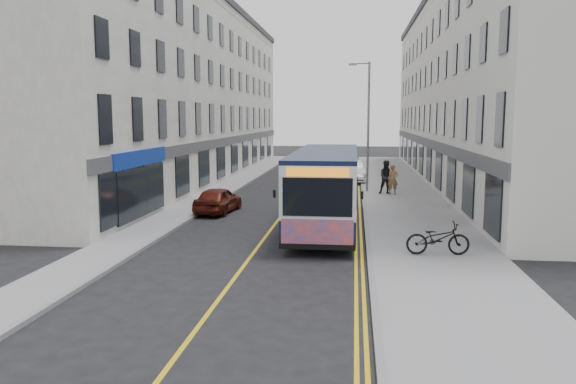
% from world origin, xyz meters
% --- Properties ---
extents(ground, '(140.00, 140.00, 0.00)m').
position_xyz_m(ground, '(0.00, 0.00, 0.00)').
color(ground, black).
rests_on(ground, ground).
extents(pavement_east, '(4.50, 64.00, 0.12)m').
position_xyz_m(pavement_east, '(6.25, 12.00, 0.06)').
color(pavement_east, gray).
rests_on(pavement_east, ground).
extents(pavement_west, '(2.00, 64.00, 0.12)m').
position_xyz_m(pavement_west, '(-5.00, 12.00, 0.06)').
color(pavement_west, gray).
rests_on(pavement_west, ground).
extents(kerb_east, '(0.18, 64.00, 0.13)m').
position_xyz_m(kerb_east, '(4.00, 12.00, 0.07)').
color(kerb_east, slate).
rests_on(kerb_east, ground).
extents(kerb_west, '(0.18, 64.00, 0.13)m').
position_xyz_m(kerb_west, '(-4.00, 12.00, 0.07)').
color(kerb_west, slate).
rests_on(kerb_west, ground).
extents(road_centre_line, '(0.12, 64.00, 0.01)m').
position_xyz_m(road_centre_line, '(0.00, 12.00, 0.00)').
color(road_centre_line, gold).
rests_on(road_centre_line, ground).
extents(road_dbl_yellow_inner, '(0.10, 64.00, 0.01)m').
position_xyz_m(road_dbl_yellow_inner, '(3.55, 12.00, 0.00)').
color(road_dbl_yellow_inner, gold).
rests_on(road_dbl_yellow_inner, ground).
extents(road_dbl_yellow_outer, '(0.10, 64.00, 0.01)m').
position_xyz_m(road_dbl_yellow_outer, '(3.75, 12.00, 0.00)').
color(road_dbl_yellow_outer, gold).
rests_on(road_dbl_yellow_outer, ground).
extents(terrace_east, '(6.00, 46.00, 13.00)m').
position_xyz_m(terrace_east, '(11.50, 21.00, 6.50)').
color(terrace_east, silver).
rests_on(terrace_east, ground).
extents(terrace_west, '(6.00, 46.00, 13.00)m').
position_xyz_m(terrace_west, '(-9.00, 21.00, 6.50)').
color(terrace_west, silver).
rests_on(terrace_west, ground).
extents(streetlamp, '(1.32, 0.18, 8.00)m').
position_xyz_m(streetlamp, '(4.17, 14.00, 4.38)').
color(streetlamp, gray).
rests_on(streetlamp, ground).
extents(city_bus, '(2.63, 11.28, 3.28)m').
position_xyz_m(city_bus, '(2.26, 2.93, 1.79)').
color(city_bus, black).
rests_on(city_bus, ground).
extents(bicycle, '(2.15, 0.88, 1.10)m').
position_xyz_m(bicycle, '(6.25, -2.05, 0.67)').
color(bicycle, black).
rests_on(bicycle, pavement_east).
extents(pedestrian_near, '(0.65, 0.44, 1.76)m').
position_xyz_m(pedestrian_near, '(5.74, 12.81, 1.00)').
color(pedestrian_near, olive).
rests_on(pedestrian_near, pavement_east).
extents(pedestrian_far, '(1.03, 0.82, 2.01)m').
position_xyz_m(pedestrian_far, '(5.39, 12.92, 1.13)').
color(pedestrian_far, black).
rests_on(pedestrian_far, pavement_east).
extents(car_white, '(2.17, 4.79, 1.53)m').
position_xyz_m(car_white, '(3.20, 19.92, 0.76)').
color(car_white, white).
rests_on(car_white, ground).
extents(car_maroon, '(1.89, 3.93, 1.29)m').
position_xyz_m(car_maroon, '(-3.21, 5.89, 0.65)').
color(car_maroon, '#4D150C').
rests_on(car_maroon, ground).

